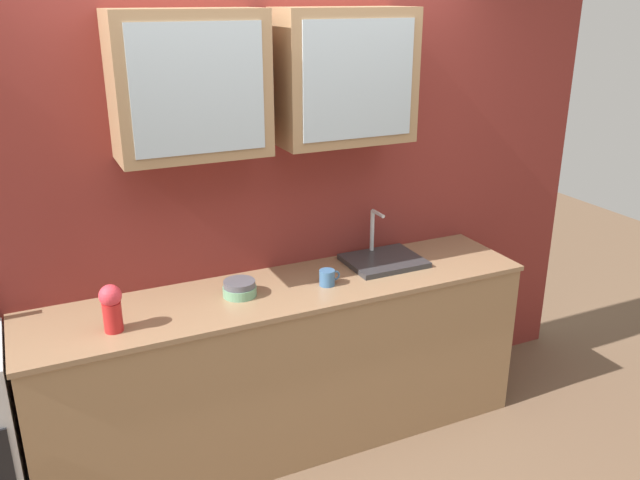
% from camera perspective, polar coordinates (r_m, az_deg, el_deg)
% --- Properties ---
extents(ground_plane, '(10.00, 10.00, 0.00)m').
position_cam_1_polar(ground_plane, '(3.89, -2.77, -16.76)').
color(ground_plane, brown).
extents(back_wall_unit, '(4.19, 0.42, 2.61)m').
position_cam_1_polar(back_wall_unit, '(3.50, -5.14, 5.36)').
color(back_wall_unit, maroon).
rests_on(back_wall_unit, ground_plane).
extents(counter, '(2.64, 0.59, 0.93)m').
position_cam_1_polar(counter, '(3.63, -2.90, -10.87)').
color(counter, '#93704C').
rests_on(counter, ground_plane).
extents(sink_faucet, '(0.42, 0.34, 0.28)m').
position_cam_1_polar(sink_faucet, '(3.73, 5.49, -1.68)').
color(sink_faucet, '#2D2D30').
rests_on(sink_faucet, counter).
extents(bowl_stack, '(0.17, 0.17, 0.08)m').
position_cam_1_polar(bowl_stack, '(3.34, -6.97, -4.17)').
color(bowl_stack, '#669972').
rests_on(bowl_stack, counter).
extents(vase, '(0.10, 0.10, 0.22)m').
position_cam_1_polar(vase, '(3.08, -17.58, -5.48)').
color(vase, '#B21E1E').
rests_on(vase, counter).
extents(cup_near_sink, '(0.12, 0.08, 0.08)m').
position_cam_1_polar(cup_near_sink, '(3.43, 0.65, -3.27)').
color(cup_near_sink, '#38608C').
rests_on(cup_near_sink, counter).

